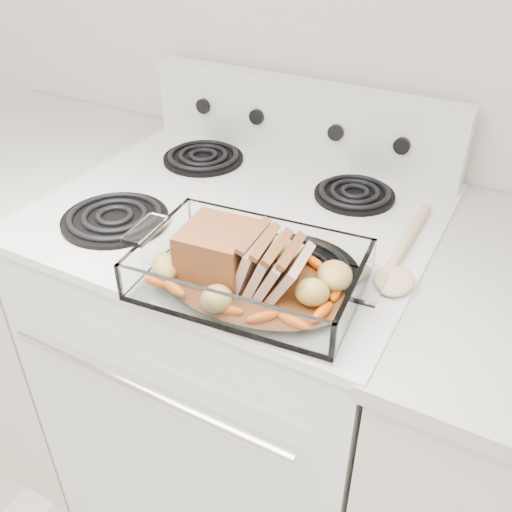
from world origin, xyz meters
The scene contains 6 objects.
electric_range centered at (0.00, 1.66, 0.48)m, with size 0.78×0.70×1.12m.
counter_left centered at (-0.67, 1.66, 0.47)m, with size 0.58×0.68×0.93m.
baking_dish centered at (0.15, 1.43, 0.96)m, with size 0.35×0.23×0.07m.
pork_roast centered at (0.12, 1.43, 1.00)m, with size 0.21×0.11×0.09m.
roast_vegetables centered at (0.15, 1.46, 0.97)m, with size 0.33×0.18×0.04m.
wooden_spoon centered at (0.35, 1.62, 0.94)m, with size 0.07×0.31×0.02m.
Camera 1 is at (0.52, 0.78, 1.52)m, focal length 40.00 mm.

